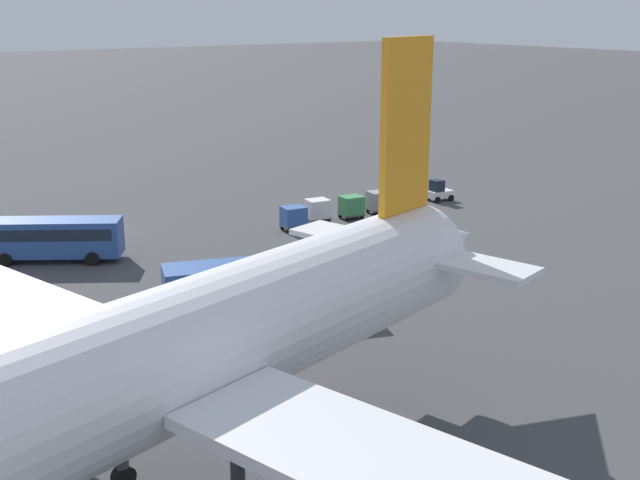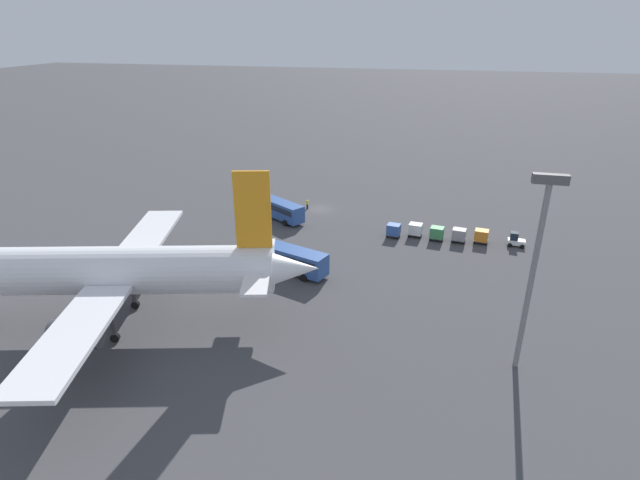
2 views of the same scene
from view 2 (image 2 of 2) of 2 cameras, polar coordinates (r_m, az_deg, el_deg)
The scene contains 12 objects.
ground_plane at distance 87.13m, azimuth -0.13°, elevation 3.55°, with size 600.00×600.00×0.00m, color #424244.
airplane at distance 55.84m, azimuth -23.42°, elevation -3.31°, with size 44.07×37.73×16.87m.
shuttle_bus_near at distance 82.37m, azimuth -4.72°, elevation 3.66°, with size 9.84×7.62×3.15m.
shuttle_bus_far at distance 64.74m, azimuth -3.76°, elevation -1.94°, with size 11.49×6.24×3.26m.
baggage_tug at distance 77.55m, azimuth 21.44°, elevation 0.01°, with size 2.49×1.79×2.10m.
worker_person at distance 87.06m, azimuth -1.46°, elevation 4.13°, with size 0.38×0.38×1.74m.
cargo_cart_orange at distance 76.76m, azimuth 17.96°, elevation 0.48°, with size 2.21×1.95×2.06m.
cargo_cart_grey at distance 76.17m, azimuth 15.60°, elevation 0.59°, with size 2.21×1.95×2.06m.
cargo_cart_green at distance 76.02m, azimuth 13.21°, elevation 0.81°, with size 2.21×1.95×2.06m.
cargo_cart_white at distance 76.68m, azimuth 10.85°, elevation 1.22°, with size 2.21×1.95×2.06m.
cargo_cart_blue at distance 75.92m, azimuth 8.41°, elevation 1.16°, with size 2.21×1.95×2.06m.
light_pole at distance 46.46m, azimuth 23.43°, elevation -1.80°, with size 2.80×0.70×18.68m.
Camera 2 is at (-19.37, 79.61, 29.65)m, focal length 28.00 mm.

